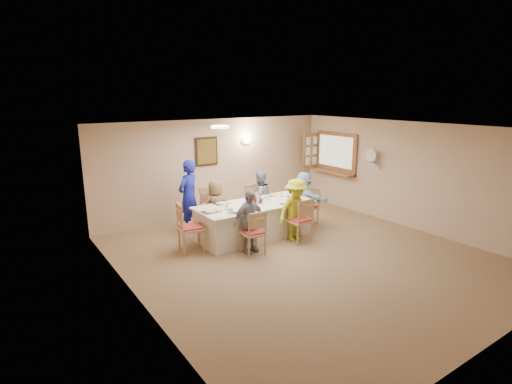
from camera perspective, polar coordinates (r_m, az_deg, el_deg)
ground at (r=8.00m, az=6.96°, el=-9.12°), size 7.00×7.00×0.00m
room_walls at (r=7.55m, az=7.29°, el=1.54°), size 7.00×7.00×7.00m
wall_picture at (r=10.18m, az=-7.09°, el=5.77°), size 0.62×0.05×0.72m
wall_sconce at (r=10.73m, az=-1.33°, el=7.36°), size 0.26×0.09×0.18m
ceiling_light at (r=8.04m, az=-5.18°, el=9.24°), size 0.36×0.36×0.05m
serving_hatch at (r=11.45m, az=11.37°, el=5.48°), size 0.06×1.50×1.15m
hatch_sill at (r=11.45m, az=10.82°, el=2.84°), size 0.30×1.50×0.05m
shutter_door at (r=11.81m, az=7.84°, el=5.87°), size 0.55×0.04×1.00m
fan_shelf at (r=10.52m, az=16.30°, el=3.93°), size 0.22×0.36×0.03m
desk_fan at (r=10.47m, az=16.25°, el=4.72°), size 0.30×0.30×0.28m
dining_table at (r=8.88m, az=-0.16°, el=-4.05°), size 2.65×1.12×0.76m
chair_back_left at (r=9.20m, az=-6.07°, el=-2.60°), size 0.53×0.53×1.03m
chair_back_right at (r=9.81m, az=0.11°, el=-1.72°), size 0.52×0.52×0.95m
chair_front_left at (r=7.91m, az=-0.48°, el=-5.72°), size 0.48×0.48×0.92m
chair_front_right at (r=8.59m, az=6.18°, el=-3.95°), size 0.47×0.47×0.99m
chair_left_end at (r=8.11m, az=-9.27°, el=-4.97°), size 0.58×0.58×1.03m
chair_right_end at (r=9.78m, az=7.37°, el=-2.05°), size 0.47×0.47×0.90m
diner_back_left at (r=9.07m, az=-5.72°, el=-2.13°), size 0.64×0.45×1.25m
diner_back_right at (r=9.67m, az=0.51°, el=-0.80°), size 0.65×0.51×1.33m
diner_front_left at (r=7.95m, az=-0.97°, el=-4.19°), size 0.80×0.42×1.30m
diner_front_right at (r=8.63m, az=5.70°, el=-2.56°), size 0.89×0.53×1.37m
diner_right_end at (r=9.64m, az=6.83°, el=-0.96°), size 1.33×0.72×1.32m
caregiver at (r=9.23m, az=-9.61°, el=-0.61°), size 0.94×0.91×1.67m
placemat_fl at (r=8.12m, az=-1.99°, el=-2.95°), size 0.36×0.27×0.01m
plate_fl at (r=8.12m, az=-1.99°, el=-2.89°), size 0.23×0.23×0.01m
napkin_fl at (r=8.17m, az=-0.73°, el=-2.79°), size 0.14×0.14×0.01m
placemat_fr at (r=8.80m, az=4.62°, el=-1.67°), size 0.33×0.25×0.01m
plate_fr at (r=8.79m, az=4.62°, el=-1.61°), size 0.23×0.23×0.01m
napkin_fr at (r=8.87m, az=5.73°, el=-1.52°), size 0.13×0.13×0.01m
placemat_bl at (r=8.81m, az=-4.93°, el=-1.65°), size 0.35×0.26×0.01m
plate_bl at (r=8.81m, az=-4.93°, el=-1.58°), size 0.25×0.25×0.02m
napkin_bl at (r=8.86m, az=-3.76°, el=-1.50°), size 0.15×0.15×0.01m
placemat_br at (r=9.44m, az=1.41°, el=-0.56°), size 0.36×0.27×0.01m
plate_br at (r=9.44m, az=1.42°, el=-0.50°), size 0.22×0.22×0.01m
napkin_br at (r=9.50m, az=2.47°, el=-0.42°), size 0.13×0.13×0.01m
placemat_le at (r=8.23m, az=-6.51°, el=-2.81°), size 0.38×0.28×0.01m
plate_le at (r=8.23m, az=-6.51°, el=-2.74°), size 0.23×0.23×0.01m
napkin_le at (r=8.27m, az=-5.24°, el=-2.65°), size 0.13×0.13×0.01m
placemat_re at (r=9.43m, az=5.47°, el=-0.63°), size 0.35×0.26×0.01m
plate_re at (r=9.43m, az=5.48°, el=-0.57°), size 0.24×0.24×0.01m
napkin_re at (r=9.50m, az=6.50°, el=-0.50°), size 0.14×0.14×0.01m
teacup_a at (r=8.09m, az=-3.64°, el=-2.71°), size 0.17×0.17×0.09m
teacup_b at (r=9.37m, az=0.00°, el=-0.40°), size 0.12×0.12×0.09m
bowl_a at (r=8.46m, az=-0.52°, el=-2.07°), size 0.24×0.24×0.06m
bowl_b at (r=9.13m, az=0.63°, el=-0.85°), size 0.34×0.34×0.07m
condiment_ketchup at (r=8.76m, az=-0.55°, el=-0.82°), size 0.16×0.16×0.26m
condiment_brown at (r=8.81m, az=-0.06°, el=-0.93°), size 0.14×0.14×0.21m
condiment_malt at (r=8.80m, az=0.56°, el=-1.06°), size 0.22×0.22×0.17m
drinking_glass at (r=8.72m, az=-1.16°, el=-1.41°), size 0.07×0.07×0.10m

